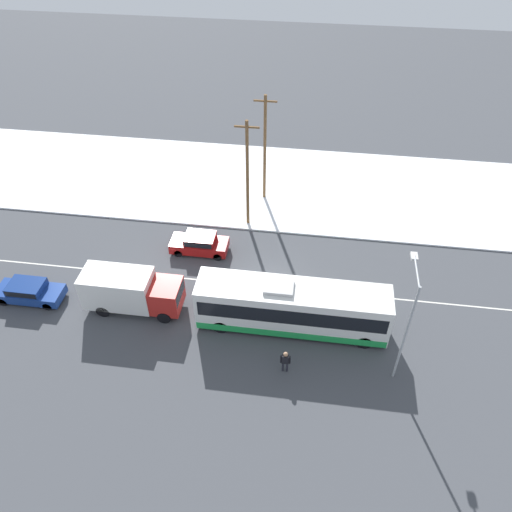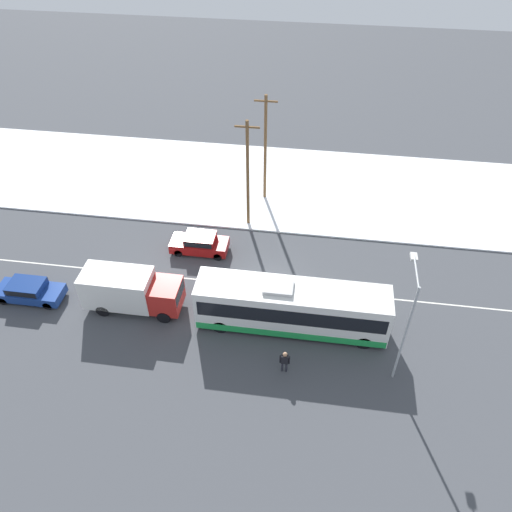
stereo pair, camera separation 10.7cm
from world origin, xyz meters
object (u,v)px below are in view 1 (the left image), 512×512
object	(u,v)px
box_truck	(130,290)
utility_pole_roadside	(247,174)
pedestrian_at_stop	(285,360)
sedan_car	(200,243)
city_bus	(292,307)
streetlamp	(408,315)
utility_pole_snowlot	(265,148)
parked_car_near_truck	(29,291)

from	to	relation	value
box_truck	utility_pole_roadside	distance (m)	12.28
box_truck	utility_pole_roadside	bearing A→B (deg)	58.16
box_truck	pedestrian_at_stop	xyz separation A→B (m)	(10.55, -3.76, -0.54)
sedan_car	pedestrian_at_stop	world-z (taller)	pedestrian_at_stop
city_bus	box_truck	distance (m)	10.62
pedestrian_at_stop	streetlamp	world-z (taller)	streetlamp
city_bus	utility_pole_snowlot	xyz separation A→B (m)	(-3.52, 14.09, 3.10)
box_truck	streetlamp	distance (m)	17.41
box_truck	utility_pole_roadside	world-z (taller)	utility_pole_roadside
box_truck	streetlamp	world-z (taller)	streetlamp
box_truck	parked_car_near_truck	size ratio (longest dim) A/B	1.44
streetlamp	pedestrian_at_stop	bearing A→B (deg)	-170.33
box_truck	streetlamp	xyz separation A→B (m)	(16.92, -2.67, 3.14)
parked_car_near_truck	pedestrian_at_stop	bearing A→B (deg)	-11.28
sedan_car	utility_pole_snowlot	distance (m)	9.52
box_truck	utility_pole_roadside	size ratio (longest dim) A/B	0.71
sedan_car	utility_pole_roadside	world-z (taller)	utility_pole_roadside
box_truck	pedestrian_at_stop	world-z (taller)	box_truck
parked_car_near_truck	utility_pole_roadside	world-z (taller)	utility_pole_roadside
utility_pole_roadside	utility_pole_snowlot	xyz separation A→B (m)	(0.84, 3.82, 0.12)
sedan_car	streetlamp	size ratio (longest dim) A/B	0.58
city_bus	utility_pole_snowlot	world-z (taller)	utility_pole_snowlot
streetlamp	utility_pole_roadside	size ratio (longest dim) A/B	0.82
utility_pole_roadside	utility_pole_snowlot	distance (m)	3.92
streetlamp	utility_pole_snowlot	world-z (taller)	utility_pole_snowlot
streetlamp	city_bus	bearing A→B (deg)	158.37
parked_car_near_truck	utility_pole_snowlot	xyz separation A→B (m)	(14.27, 14.13, 4.05)
pedestrian_at_stop	streetlamp	bearing A→B (deg)	9.67
sedan_car	streetlamp	world-z (taller)	streetlamp
utility_pole_snowlot	box_truck	bearing A→B (deg)	-117.04
parked_car_near_truck	streetlamp	distance (m)	24.54
parked_car_near_truck	sedan_car	bearing A→B (deg)	31.82
pedestrian_at_stop	utility_pole_roadside	bearing A→B (deg)	107.19
parked_car_near_truck	pedestrian_at_stop	world-z (taller)	pedestrian_at_stop
pedestrian_at_stop	streetlamp	distance (m)	7.44
city_bus	parked_car_near_truck	distance (m)	17.82
parked_car_near_truck	utility_pole_roadside	xyz separation A→B (m)	(13.44, 10.31, 3.93)
pedestrian_at_stop	streetlamp	size ratio (longest dim) A/B	0.23
box_truck	pedestrian_at_stop	distance (m)	11.21
city_bus	streetlamp	xyz separation A→B (m)	(6.30, -2.50, 3.01)
pedestrian_at_stop	utility_pole_snowlot	size ratio (longest dim) A/B	0.19
utility_pole_roadside	sedan_car	bearing A→B (deg)	-128.41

